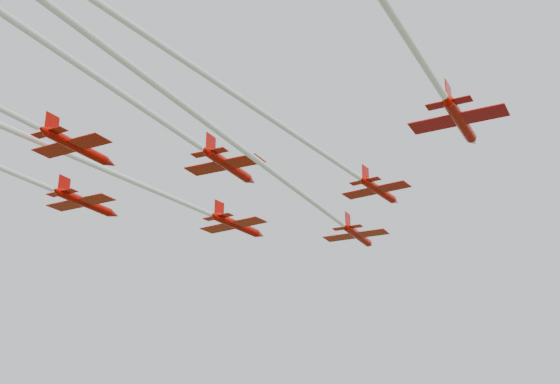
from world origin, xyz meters
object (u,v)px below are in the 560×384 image
at_px(jet_row2_left, 141,185).
at_px(jet_row2_right, 316,149).
at_px(jet_lead, 305,196).
at_px(jet_row3_right, 428,71).
at_px(jet_row3_mid, 157,118).

height_order(jet_row2_left, jet_row2_right, jet_row2_right).
height_order(jet_lead, jet_row3_right, jet_row3_right).
xyz_separation_m(jet_row2_left, jet_row2_right, (21.32, -0.05, 0.46)).
relative_size(jet_row2_right, jet_row3_right, 1.19).
relative_size(jet_row2_left, jet_row3_right, 1.45).
height_order(jet_lead, jet_row2_right, jet_row2_right).
bearing_deg(jet_row3_mid, jet_row2_right, 52.75).
bearing_deg(jet_lead, jet_row3_mid, -100.40).
bearing_deg(jet_row2_right, jet_lead, 127.08).
distance_m(jet_lead, jet_row2_right, 11.68).
xyz_separation_m(jet_lead, jet_row3_right, (19.74, -21.90, 0.26)).
height_order(jet_row2_left, jet_row3_right, jet_row2_left).
height_order(jet_row3_mid, jet_row3_right, jet_row3_mid).
xyz_separation_m(jet_lead, jet_row2_right, (5.58, -10.22, 0.84)).
height_order(jet_row2_right, jet_row3_mid, jet_row3_mid).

